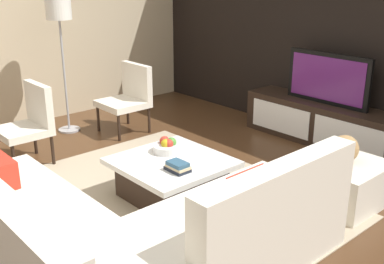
{
  "coord_description": "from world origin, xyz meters",
  "views": [
    {
      "loc": [
        2.97,
        -2.39,
        2.04
      ],
      "look_at": [
        -0.17,
        0.41,
        0.56
      ],
      "focal_mm": 44.02,
      "sensor_mm": 36.0,
      "label": 1
    }
  ],
  "objects_px": {
    "accent_chair_near": "(30,120)",
    "floor_lamp": "(59,16)",
    "decorative_ball": "(345,149)",
    "coffee_table": "(172,178)",
    "ottoman": "(341,182)",
    "accent_chair_far": "(129,94)",
    "media_console": "(323,123)",
    "sectional_couch": "(118,234)",
    "book_stack": "(178,167)",
    "television": "(328,79)",
    "fruit_bowl": "(168,146)"
  },
  "relations": [
    {
      "from": "accent_chair_near",
      "to": "floor_lamp",
      "type": "xyz_separation_m",
      "value": [
        -0.7,
        0.79,
        0.99
      ]
    },
    {
      "from": "accent_chair_near",
      "to": "decorative_ball",
      "type": "relative_size",
      "value": 3.56
    },
    {
      "from": "coffee_table",
      "to": "ottoman",
      "type": "xyz_separation_m",
      "value": [
        1.09,
        1.09,
        -0.0
      ]
    },
    {
      "from": "accent_chair_near",
      "to": "accent_chair_far",
      "type": "height_order",
      "value": "same"
    },
    {
      "from": "media_console",
      "to": "ottoman",
      "type": "relative_size",
      "value": 2.92
    },
    {
      "from": "coffee_table",
      "to": "accent_chair_far",
      "type": "distance_m",
      "value": 2.04
    },
    {
      "from": "accent_chair_far",
      "to": "media_console",
      "type": "bearing_deg",
      "value": 46.08
    },
    {
      "from": "sectional_couch",
      "to": "book_stack",
      "type": "height_order",
      "value": "sectional_couch"
    },
    {
      "from": "television",
      "to": "sectional_couch",
      "type": "height_order",
      "value": "television"
    },
    {
      "from": "floor_lamp",
      "to": "television",
      "type": "bearing_deg",
      "value": 40.24
    },
    {
      "from": "sectional_couch",
      "to": "floor_lamp",
      "type": "distance_m",
      "value": 3.43
    },
    {
      "from": "floor_lamp",
      "to": "book_stack",
      "type": "relative_size",
      "value": 8.12
    },
    {
      "from": "television",
      "to": "book_stack",
      "type": "xyz_separation_m",
      "value": [
        0.13,
        -2.41,
        -0.38
      ]
    },
    {
      "from": "coffee_table",
      "to": "book_stack",
      "type": "xyz_separation_m",
      "value": [
        0.23,
        -0.12,
        0.22
      ]
    },
    {
      "from": "media_console",
      "to": "television",
      "type": "distance_m",
      "value": 0.55
    },
    {
      "from": "fruit_bowl",
      "to": "decorative_ball",
      "type": "relative_size",
      "value": 1.15
    },
    {
      "from": "fruit_bowl",
      "to": "book_stack",
      "type": "xyz_separation_m",
      "value": [
        0.41,
        -0.22,
        -0.01
      ]
    },
    {
      "from": "media_console",
      "to": "television",
      "type": "bearing_deg",
      "value": 90.0
    },
    {
      "from": "ottoman",
      "to": "accent_chair_far",
      "type": "bearing_deg",
      "value": -174.49
    },
    {
      "from": "television",
      "to": "ottoman",
      "type": "xyz_separation_m",
      "value": [
        0.99,
        -1.2,
        -0.6
      ]
    },
    {
      "from": "ottoman",
      "to": "coffee_table",
      "type": "bearing_deg",
      "value": -134.78
    },
    {
      "from": "accent_chair_near",
      "to": "ottoman",
      "type": "xyz_separation_m",
      "value": [
        2.76,
        1.68,
        -0.29
      ]
    },
    {
      "from": "television",
      "to": "floor_lamp",
      "type": "xyz_separation_m",
      "value": [
        -2.48,
        -2.1,
        0.68
      ]
    },
    {
      "from": "television",
      "to": "fruit_bowl",
      "type": "xyz_separation_m",
      "value": [
        -0.28,
        -2.19,
        -0.37
      ]
    },
    {
      "from": "accent_chair_far",
      "to": "decorative_ball",
      "type": "xyz_separation_m",
      "value": [
        2.94,
        0.28,
        0.04
      ]
    },
    {
      "from": "media_console",
      "to": "television",
      "type": "xyz_separation_m",
      "value": [
        0.0,
        0.0,
        0.55
      ]
    },
    {
      "from": "fruit_bowl",
      "to": "accent_chair_far",
      "type": "bearing_deg",
      "value": 157.02
    },
    {
      "from": "accent_chair_far",
      "to": "book_stack",
      "type": "xyz_separation_m",
      "value": [
        2.08,
        -0.93,
        -0.07
      ]
    },
    {
      "from": "accent_chair_near",
      "to": "ottoman",
      "type": "bearing_deg",
      "value": 24.94
    },
    {
      "from": "fruit_bowl",
      "to": "accent_chair_far",
      "type": "height_order",
      "value": "accent_chair_far"
    },
    {
      "from": "ottoman",
      "to": "decorative_ball",
      "type": "xyz_separation_m",
      "value": [
        0.0,
        0.0,
        0.32
      ]
    },
    {
      "from": "ottoman",
      "to": "decorative_ball",
      "type": "distance_m",
      "value": 0.32
    },
    {
      "from": "book_stack",
      "to": "accent_chair_near",
      "type": "bearing_deg",
      "value": -166.01
    },
    {
      "from": "ottoman",
      "to": "book_stack",
      "type": "bearing_deg",
      "value": -125.41
    },
    {
      "from": "accent_chair_far",
      "to": "book_stack",
      "type": "height_order",
      "value": "accent_chair_far"
    },
    {
      "from": "decorative_ball",
      "to": "accent_chair_near",
      "type": "bearing_deg",
      "value": -148.63
    },
    {
      "from": "sectional_couch",
      "to": "coffee_table",
      "type": "bearing_deg",
      "value": 121.93
    },
    {
      "from": "coffee_table",
      "to": "fruit_bowl",
      "type": "relative_size",
      "value": 3.38
    },
    {
      "from": "accent_chair_near",
      "to": "accent_chair_far",
      "type": "xyz_separation_m",
      "value": [
        -0.18,
        1.4,
        -0.0
      ]
    },
    {
      "from": "accent_chair_near",
      "to": "decorative_ball",
      "type": "bearing_deg",
      "value": 24.94
    },
    {
      "from": "ottoman",
      "to": "decorative_ball",
      "type": "height_order",
      "value": "decorative_ball"
    },
    {
      "from": "accent_chair_near",
      "to": "fruit_bowl",
      "type": "distance_m",
      "value": 1.65
    },
    {
      "from": "accent_chair_far",
      "to": "book_stack",
      "type": "distance_m",
      "value": 2.28
    },
    {
      "from": "media_console",
      "to": "accent_chair_far",
      "type": "xyz_separation_m",
      "value": [
        -1.95,
        -1.49,
        0.24
      ]
    },
    {
      "from": "television",
      "to": "accent_chair_far",
      "type": "relative_size",
      "value": 1.24
    },
    {
      "from": "television",
      "to": "decorative_ball",
      "type": "height_order",
      "value": "television"
    },
    {
      "from": "sectional_couch",
      "to": "book_stack",
      "type": "xyz_separation_m",
      "value": [
        -0.39,
        0.86,
        0.13
      ]
    },
    {
      "from": "television",
      "to": "ottoman",
      "type": "bearing_deg",
      "value": -50.64
    },
    {
      "from": "accent_chair_near",
      "to": "floor_lamp",
      "type": "bearing_deg",
      "value": 125.18
    },
    {
      "from": "television",
      "to": "book_stack",
      "type": "distance_m",
      "value": 2.45
    }
  ]
}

